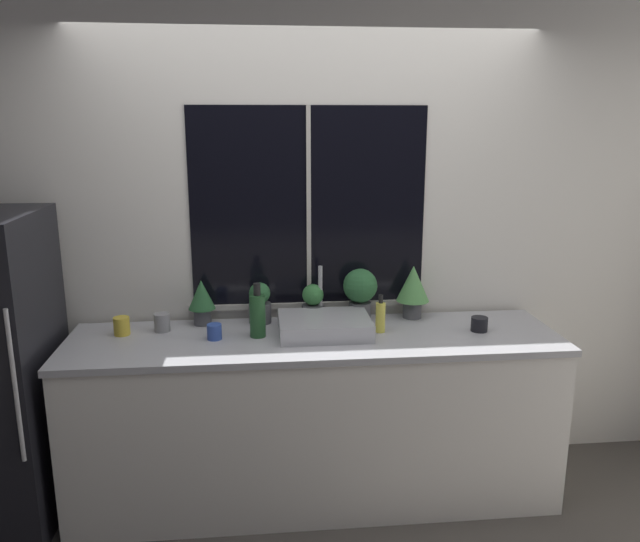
# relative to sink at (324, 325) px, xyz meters

# --- Properties ---
(ground_plane) EXTENTS (14.00, 14.00, 0.00)m
(ground_plane) POSITION_rel_sink_xyz_m (-0.05, -0.37, -0.97)
(ground_plane) COLOR #4C4742
(wall_back) EXTENTS (8.00, 0.09, 2.70)m
(wall_back) POSITION_rel_sink_xyz_m (-0.05, 0.36, 0.38)
(wall_back) COLOR silver
(wall_back) RESTS_ON ground_plane
(wall_right) EXTENTS (0.06, 7.00, 2.70)m
(wall_right) POSITION_rel_sink_xyz_m (2.31, 1.13, 0.38)
(wall_right) COLOR silver
(wall_right) RESTS_ON ground_plane
(counter) EXTENTS (2.57, 0.68, 0.92)m
(counter) POSITION_rel_sink_xyz_m (-0.05, -0.04, -0.51)
(counter) COLOR white
(counter) RESTS_ON ground_plane
(sink) EXTENTS (0.48, 0.42, 0.32)m
(sink) POSITION_rel_sink_xyz_m (0.00, 0.00, 0.00)
(sink) COLOR #ADADB2
(sink) RESTS_ON counter
(potted_plant_far_left) EXTENTS (0.15, 0.15, 0.25)m
(potted_plant_far_left) POSITION_rel_sink_xyz_m (-0.65, 0.22, 0.10)
(potted_plant_far_left) COLOR #4C4C51
(potted_plant_far_left) RESTS_ON counter
(potted_plant_left) EXTENTS (0.12, 0.12, 0.23)m
(potted_plant_left) POSITION_rel_sink_xyz_m (-0.34, 0.22, 0.06)
(potted_plant_left) COLOR #4C4C51
(potted_plant_left) RESTS_ON counter
(potted_plant_center) EXTENTS (0.13, 0.13, 0.21)m
(potted_plant_center) POSITION_rel_sink_xyz_m (-0.04, 0.22, 0.06)
(potted_plant_center) COLOR #4C4C51
(potted_plant_center) RESTS_ON counter
(potted_plant_right) EXTENTS (0.19, 0.19, 0.29)m
(potted_plant_right) POSITION_rel_sink_xyz_m (0.23, 0.22, 0.12)
(potted_plant_right) COLOR #4C4C51
(potted_plant_right) RESTS_ON counter
(potted_plant_far_right) EXTENTS (0.18, 0.18, 0.30)m
(potted_plant_far_right) POSITION_rel_sink_xyz_m (0.53, 0.22, 0.13)
(potted_plant_far_right) COLOR #4C4C51
(potted_plant_far_right) RESTS_ON counter
(soap_bottle) EXTENTS (0.05, 0.05, 0.21)m
(soap_bottle) POSITION_rel_sink_xyz_m (0.30, -0.00, 0.04)
(soap_bottle) COLOR #DBD14C
(soap_bottle) RESTS_ON counter
(bottle_tall) EXTENTS (0.08, 0.08, 0.29)m
(bottle_tall) POSITION_rel_sink_xyz_m (-0.35, -0.01, 0.07)
(bottle_tall) COLOR #235128
(bottle_tall) RESTS_ON counter
(mug_black) EXTENTS (0.09, 0.09, 0.08)m
(mug_black) POSITION_rel_sink_xyz_m (0.83, -0.04, -0.01)
(mug_black) COLOR black
(mug_black) RESTS_ON counter
(mug_grey) EXTENTS (0.08, 0.08, 0.10)m
(mug_grey) POSITION_rel_sink_xyz_m (-0.86, 0.12, 0.00)
(mug_grey) COLOR gray
(mug_grey) RESTS_ON counter
(mug_blue) EXTENTS (0.08, 0.08, 0.08)m
(mug_blue) POSITION_rel_sink_xyz_m (-0.57, -0.03, -0.01)
(mug_blue) COLOR #3351AD
(mug_blue) RESTS_ON counter
(mug_yellow) EXTENTS (0.08, 0.08, 0.10)m
(mug_yellow) POSITION_rel_sink_xyz_m (-1.06, 0.09, 0.00)
(mug_yellow) COLOR gold
(mug_yellow) RESTS_ON counter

